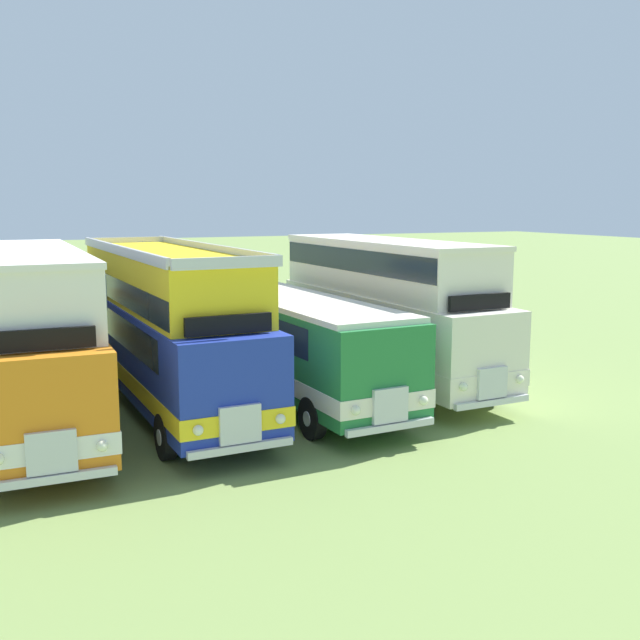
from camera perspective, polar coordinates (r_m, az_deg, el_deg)
name	(u,v)px	position (r m, az deg, el deg)	size (l,w,h in m)	color
bus_sixth_in_row	(31,330)	(19.79, -21.40, -0.75)	(2.67, 11.17, 4.49)	orange
bus_seventh_in_row	(167,324)	(20.52, -11.71, -0.30)	(2.90, 11.31, 4.52)	#1E339E
bus_eighth_in_row	(290,338)	(21.38, -2.35, -1.40)	(3.03, 10.95, 2.99)	#237538
bus_ninth_in_row	(386,305)	(23.25, 5.10, 1.20)	(2.87, 10.34, 4.49)	silver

